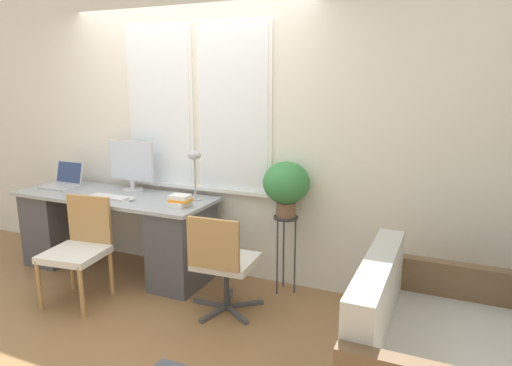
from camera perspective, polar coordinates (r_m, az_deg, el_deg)
name	(u,v)px	position (r m, az deg, el deg)	size (l,w,h in m)	color
ground_plane	(150,296)	(4.18, -13.12, -13.64)	(14.00, 14.00, 0.00)	olive
wall_back_with_window	(192,132)	(4.41, -8.03, 6.38)	(9.00, 0.12, 2.70)	white
desk	(116,230)	(4.65, -17.09, -5.69)	(1.99, 0.68, 0.77)	#9EA3A8
laptop	(63,182)	(5.05, -22.98, 0.17)	(0.35, 0.30, 0.25)	#B7B7BC
monitor	(131,164)	(4.61, -15.30, 2.26)	(0.51, 0.20, 0.49)	silver
keyboard	(109,197)	(4.43, -17.88, -1.68)	(0.40, 0.14, 0.02)	silver
mouse	(132,199)	(4.26, -15.22, -1.94)	(0.05, 0.08, 0.04)	silver
desk_lamp	(195,163)	(4.12, -7.68, 2.51)	(0.13, 0.13, 0.45)	#ADADB2
book_stack	(180,201)	(4.00, -9.50, -2.19)	(0.19, 0.18, 0.10)	white
desk_chair_wooden	(79,247)	(4.15, -21.25, -7.41)	(0.51, 0.52, 0.87)	#B2844C
office_chair_swivel	(223,261)	(3.66, -4.19, -9.72)	(0.58, 0.60, 0.84)	#47474C
couch_loveseat	(427,362)	(2.90, 20.57, -20.25)	(0.84, 1.32, 0.85)	beige
plant_stand	(286,229)	(3.96, 3.72, -5.81)	(0.21, 0.21, 0.69)	#333338
potted_plant	(286,184)	(3.86, 3.81, -0.16)	(0.40, 0.40, 0.48)	brown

